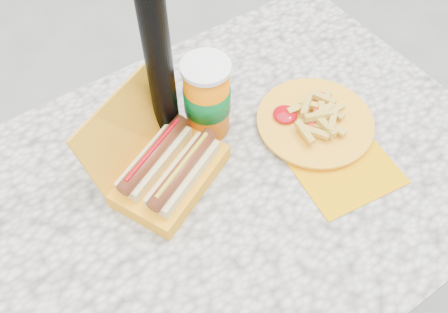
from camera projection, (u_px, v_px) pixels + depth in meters
ground at (216, 307)px, 1.56m from camera, size 60.00×60.00×0.00m
picnic_table at (212, 213)px, 1.04m from camera, size 1.20×0.80×0.75m
hotdog_box at (166, 168)px, 0.92m from camera, size 0.28×0.27×0.18m
fries_plate at (317, 124)px, 1.02m from camera, size 0.26×0.35×0.05m
soda_cup at (207, 98)px, 0.96m from camera, size 0.10×0.10×0.18m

